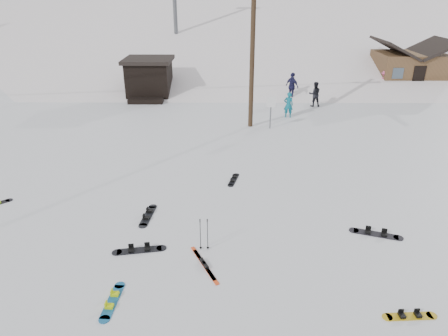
{
  "coord_description": "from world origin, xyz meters",
  "views": [
    {
      "loc": [
        0.63,
        -8.1,
        7.34
      ],
      "look_at": [
        0.54,
        4.99,
        1.4
      ],
      "focal_mm": 32.0,
      "sensor_mm": 36.0,
      "label": 1
    }
  ],
  "objects_px": {
    "utility_pole": "(253,42)",
    "hero_skis": "(204,264)",
    "hero_snowboard": "(112,301)",
    "cabin": "(408,69)"
  },
  "relations": [
    {
      "from": "utility_pole",
      "to": "hero_skis",
      "type": "distance_m",
      "value": 13.71
    },
    {
      "from": "utility_pole",
      "to": "cabin",
      "type": "distance_m",
      "value": 16.71
    },
    {
      "from": "utility_pole",
      "to": "hero_snowboard",
      "type": "distance_m",
      "value": 15.59
    },
    {
      "from": "hero_skis",
      "to": "hero_snowboard",
      "type": "bearing_deg",
      "value": -172.29
    },
    {
      "from": "hero_snowboard",
      "to": "utility_pole",
      "type": "bearing_deg",
      "value": -13.1
    },
    {
      "from": "utility_pole",
      "to": "hero_snowboard",
      "type": "bearing_deg",
      "value": -106.73
    },
    {
      "from": "utility_pole",
      "to": "hero_skis",
      "type": "height_order",
      "value": "utility_pole"
    },
    {
      "from": "hero_snowboard",
      "to": "hero_skis",
      "type": "distance_m",
      "value": 2.73
    },
    {
      "from": "hero_skis",
      "to": "cabin",
      "type": "bearing_deg",
      "value": 30.85
    },
    {
      "from": "hero_snowboard",
      "to": "cabin",
      "type": "bearing_deg",
      "value": -31.86
    }
  ]
}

